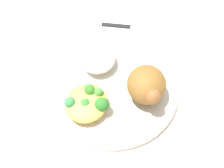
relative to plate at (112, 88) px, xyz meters
The scene contains 7 objects.
ground_plane 0.01m from the plate, ahead, with size 2.00×2.00×0.00m, color silver.
plate is the anchor object (origin of this frame).
roasted_chicken 0.09m from the plate, 80.31° to the left, with size 0.10×0.08×0.07m.
rice_pile 0.08m from the plate, 147.42° to the right, with size 0.09×0.08×0.04m, color white.
mac_cheese_with_broccoli 0.08m from the plate, 37.77° to the right, with size 0.10×0.09×0.04m.
fork 0.18m from the plate, behind, with size 0.02×0.14×0.01m.
knife 0.22m from the plate, behind, with size 0.02×0.19×0.01m.
Camera 1 is at (0.34, 0.04, 0.48)m, focal length 41.84 mm.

